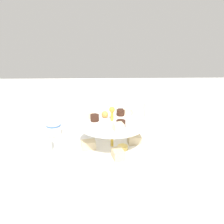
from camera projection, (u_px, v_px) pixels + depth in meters
ground_plane at (112, 148)px, 0.82m from camera, size 2.40×2.40×0.00m
tiered_serving_stand at (112, 136)px, 0.80m from camera, size 0.29×0.29×0.16m
water_glass_tall_right at (151, 115)px, 0.96m from camera, size 0.07×0.07×0.12m
water_glass_short_left at (42, 144)px, 0.78m from camera, size 0.06×0.06×0.07m
teacup_with_saucer at (54, 130)px, 0.90m from camera, size 0.09×0.09×0.05m
butter_knife_left at (195, 175)px, 0.66m from camera, size 0.13×0.13×0.00m
butter_knife_right at (91, 119)px, 1.07m from camera, size 0.15×0.10×0.00m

